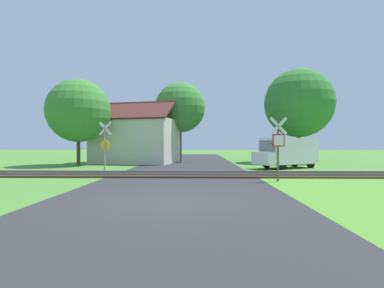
% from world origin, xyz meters
% --- Properties ---
extents(ground_plane, '(160.00, 160.00, 0.00)m').
position_xyz_m(ground_plane, '(0.00, 0.00, 0.00)').
color(ground_plane, '#4C8433').
extents(road_asphalt, '(8.14, 80.00, 0.01)m').
position_xyz_m(road_asphalt, '(0.00, 2.00, 0.00)').
color(road_asphalt, '#2D2D30').
rests_on(road_asphalt, ground).
extents(rail_track, '(60.00, 2.60, 0.22)m').
position_xyz_m(rail_track, '(0.00, 7.61, 0.06)').
color(rail_track, '#422D1E').
rests_on(rail_track, ground).
extents(stop_sign_near, '(0.87, 0.19, 3.11)m').
position_xyz_m(stop_sign_near, '(4.73, 5.12, 1.79)').
color(stop_sign_near, brown).
rests_on(stop_sign_near, ground).
extents(crossing_sign_far, '(0.86, 0.23, 3.21)m').
position_xyz_m(crossing_sign_far, '(-4.99, 9.30, 1.82)').
color(crossing_sign_far, '#9E9EA5').
rests_on(crossing_sign_far, ground).
extents(house, '(8.70, 7.19, 5.82)m').
position_xyz_m(house, '(-5.02, 19.08, 2.19)').
color(house, beige).
rests_on(house, ground).
extents(tree_far, '(6.64, 6.64, 9.08)m').
position_xyz_m(tree_far, '(10.65, 19.98, 5.75)').
color(tree_far, '#513823').
rests_on(tree_far, ground).
extents(tree_center, '(5.04, 5.04, 7.98)m').
position_xyz_m(tree_center, '(-0.97, 20.72, 5.45)').
color(tree_center, '#513823').
rests_on(tree_center, ground).
extents(tree_left, '(5.26, 5.26, 7.22)m').
position_xyz_m(tree_left, '(-9.20, 15.54, 4.58)').
color(tree_left, '#513823').
rests_on(tree_left, ground).
extents(mail_truck, '(5.18, 4.02, 2.24)m').
position_xyz_m(mail_truck, '(7.43, 12.93, 1.24)').
color(mail_truck, white).
rests_on(mail_truck, ground).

